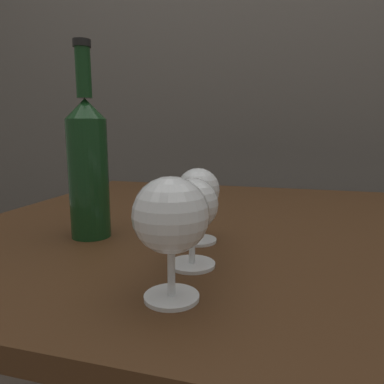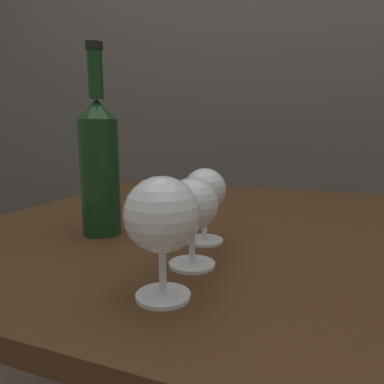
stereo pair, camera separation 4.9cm
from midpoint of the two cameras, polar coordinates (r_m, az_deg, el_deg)
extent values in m
cube|color=#59544F|center=(1.67, 13.77, 23.78)|extent=(5.00, 0.08, 2.60)
cube|color=#472B16|center=(0.74, 9.31, -6.38)|extent=(1.18, 0.95, 0.03)
cylinder|color=#472B16|center=(1.39, -12.00, -13.86)|extent=(0.06, 0.06, 0.68)
cylinder|color=white|center=(0.43, -6.69, -16.38)|extent=(0.06, 0.06, 0.00)
cylinder|color=white|center=(0.41, -6.79, -11.97)|extent=(0.01, 0.01, 0.07)
sphere|color=white|center=(0.40, -6.98, -3.72)|extent=(0.09, 0.09, 0.09)
ellipsoid|color=maroon|center=(0.40, -6.97, -3.95)|extent=(0.08, 0.08, 0.04)
cylinder|color=white|center=(0.52, -2.76, -11.50)|extent=(0.07, 0.07, 0.00)
cylinder|color=white|center=(0.51, -2.79, -8.02)|extent=(0.01, 0.01, 0.06)
sphere|color=white|center=(0.49, -2.84, -1.97)|extent=(0.07, 0.07, 0.07)
ellipsoid|color=pink|center=(0.49, -2.84, -2.54)|extent=(0.06, 0.06, 0.02)
cylinder|color=white|center=(0.62, -1.31, -7.74)|extent=(0.06, 0.06, 0.00)
cylinder|color=white|center=(0.61, -1.32, -4.72)|extent=(0.01, 0.01, 0.06)
sphere|color=white|center=(0.60, -1.35, 0.37)|extent=(0.07, 0.07, 0.07)
ellipsoid|color=beige|center=(0.60, -1.35, 0.39)|extent=(0.06, 0.06, 0.03)
cylinder|color=#143819|center=(0.66, -18.22, 1.93)|extent=(0.07, 0.07, 0.21)
cone|color=#143819|center=(0.66, -18.82, 12.50)|extent=(0.07, 0.07, 0.03)
cylinder|color=#143819|center=(0.66, -19.13, 17.56)|extent=(0.03, 0.03, 0.08)
cylinder|color=black|center=(0.67, -19.38, 21.54)|extent=(0.03, 0.03, 0.01)
camera|label=1|loc=(0.02, -92.86, -0.51)|focal=33.38mm
camera|label=2|loc=(0.02, 87.14, 0.51)|focal=33.38mm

